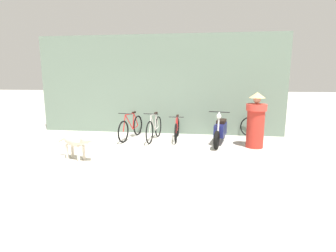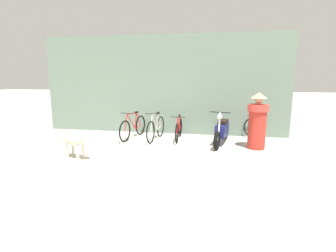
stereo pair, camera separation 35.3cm
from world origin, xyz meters
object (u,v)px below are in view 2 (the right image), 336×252
at_px(bicycle_0, 133,127).
at_px(stray_dog, 77,140).
at_px(motorcycle, 222,131).
at_px(spare_tire_left, 254,128).
at_px(bicycle_1, 156,128).
at_px(bicycle_2, 179,129).
at_px(person_in_robes, 257,121).

xyz_separation_m(bicycle_0, stray_dog, (-0.68, -2.33, 0.11)).
xyz_separation_m(motorcycle, spare_tire_left, (1.06, 1.03, -0.05)).
bearing_deg(stray_dog, bicycle_0, 95.95).
bearing_deg(motorcycle, bicycle_1, -82.84).
bearing_deg(bicycle_2, bicycle_0, -87.57).
xyz_separation_m(bicycle_1, motorcycle, (2.05, -0.16, 0.02)).
distance_m(bicycle_0, person_in_robes, 3.85).
bearing_deg(spare_tire_left, person_in_robes, -94.76).
bearing_deg(person_in_robes, bicycle_0, -39.55).
bearing_deg(person_in_robes, bicycle_2, -47.29).
bearing_deg(spare_tire_left, stray_dog, -145.90).
bearing_deg(person_in_robes, spare_tire_left, -125.96).
distance_m(bicycle_1, spare_tire_left, 3.23).
xyz_separation_m(bicycle_1, spare_tire_left, (3.11, 0.86, -0.03)).
bearing_deg(bicycle_0, bicycle_2, 103.63).
bearing_deg(bicycle_2, stray_dog, -43.43).
height_order(bicycle_1, stray_dog, bicycle_1).
distance_m(stray_dog, spare_tire_left, 5.53).
relative_size(person_in_robes, spare_tire_left, 2.29).
height_order(bicycle_2, motorcycle, motorcycle).
bearing_deg(person_in_robes, bicycle_1, -40.03).
xyz_separation_m(bicycle_2, stray_dog, (-2.17, -2.43, 0.15)).
relative_size(bicycle_0, spare_tire_left, 2.56).
xyz_separation_m(bicycle_1, stray_dog, (-1.46, -2.24, 0.10)).
distance_m(motorcycle, spare_tire_left, 1.47).
relative_size(bicycle_1, spare_tire_left, 2.41).
relative_size(stray_dog, person_in_robes, 0.70).
xyz_separation_m(bicycle_0, bicycle_2, (1.49, 0.11, -0.04)).
bearing_deg(bicycle_2, person_in_robes, 72.24).
relative_size(bicycle_2, person_in_robes, 1.01).
relative_size(motorcycle, person_in_robes, 1.20).
distance_m(bicycle_0, stray_dog, 2.43).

